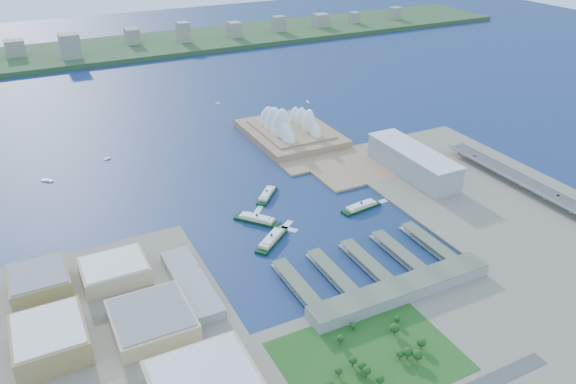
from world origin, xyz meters
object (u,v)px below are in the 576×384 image
toaster_building (413,162)px  ferry_b (267,193)px  ferry_a (257,218)px  ferry_d (361,205)px  opera_house (291,119)px  ferry_c (272,238)px  car_b (558,195)px  car_c (475,156)px

toaster_building → ferry_b: (-209.74, 33.75, -15.58)m
ferry_a → ferry_d: bearing=-53.1°
opera_house → ferry_c: opera_house is taller
ferry_c → car_b: size_ratio=14.01×
opera_house → toaster_building: (90.00, -200.00, -11.50)m
toaster_building → ferry_b: bearing=170.9°
toaster_building → ferry_d: toaster_building is taller
toaster_building → ferry_a: bearing=-175.6°
opera_house → car_c: 288.32m
ferry_b → car_c: size_ratio=10.84×
toaster_building → ferry_b: size_ratio=2.98×
ferry_a → car_c: (348.65, 3.64, 10.14)m
ferry_c → car_c: bearing=-120.1°
opera_house → toaster_building: size_ratio=1.16×
toaster_building → ferry_d: 128.49m
toaster_building → ferry_c: size_ratio=2.72×
opera_house → car_b: 407.19m
ferry_c → ferry_d: bearing=-120.9°
toaster_building → ferry_a: toaster_building is taller
ferry_c → opera_house: bearing=-69.6°
car_c → ferry_c: bearing=-171.5°
opera_house → toaster_building: 219.62m
opera_house → ferry_b: bearing=-125.8°
toaster_building → ferry_a: size_ratio=2.71×
car_b → ferry_a: bearing=-20.9°
toaster_building → opera_house: bearing=114.2°
ferry_a → ferry_d: ferry_a is taller
opera_house → ferry_d: size_ratio=3.25×
opera_house → ferry_c: 313.54m
toaster_building → ferry_c: bearing=-164.9°
toaster_building → ferry_d: bearing=-157.0°
opera_house → car_c: opera_house is taller
toaster_building → ferry_c: 260.42m
opera_house → ferry_a: 271.14m
ferry_b → ferry_a: bearing=-83.3°
ferry_c → ferry_d: ferry_c is taller
ferry_d → car_b: size_ratio=13.63×
ferry_d → car_b: 249.79m
ferry_c → car_b: 370.54m
ferry_d → opera_house: bearing=-13.6°
ferry_c → ferry_d: 134.77m
ferry_a → ferry_b: (37.91, 52.74, -0.49)m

